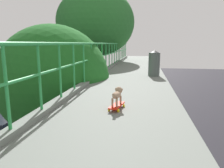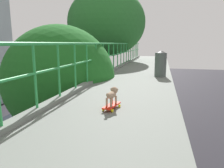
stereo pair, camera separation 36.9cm
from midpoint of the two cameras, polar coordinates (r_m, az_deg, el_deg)
The scene contains 9 objects.
car_green_fifth at distance 13.65m, azimuth -19.28°, elevation -16.80°, with size 1.94×3.86×1.47m.
car_black_sixth at distance 17.56m, azimuth -24.28°, elevation -10.74°, with size 1.98×4.09×1.53m.
car_blue_seventh at distance 18.63m, azimuth -9.66°, elevation -8.88°, with size 1.85×4.28×1.40m.
city_bus at distance 29.80m, azimuth -7.34°, elevation 1.25°, with size 2.61×11.10×3.48m.
roadside_tree_mid at distance 7.82m, azimuth -12.51°, elevation 0.66°, with size 3.96×3.96×7.58m.
roadside_tree_far at distance 14.25m, azimuth -0.72°, elevation 16.11°, with size 5.03×5.03×10.42m.
toy_skateboard at distance 3.80m, azimuth 2.70°, elevation -5.91°, with size 0.26×0.51×0.08m.
small_dog at distance 3.76m, azimuth 2.89°, elevation -2.74°, with size 0.19×0.39×0.31m.
litter_bin at distance 7.69m, azimuth 14.37°, elevation 5.43°, with size 0.41×0.41×0.92m.
Camera 2 is at (1.79, -0.98, 6.93)m, focal length 33.78 mm.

